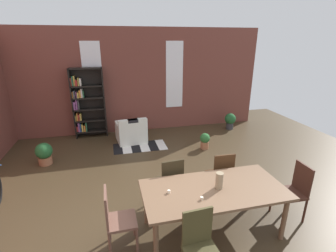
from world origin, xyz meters
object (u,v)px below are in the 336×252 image
armchair_white (131,132)px  potted_plant_by_shelf (230,120)px  dining_table (214,193)px  dining_chair_near_left (200,246)px  vase_on_table (219,181)px  bookshelf_tall (86,103)px  dining_chair_head_right (294,190)px  dining_chair_far_right (221,174)px  dining_chair_head_left (116,218)px  potted_plant_window (205,140)px  dining_chair_far_left (171,181)px  potted_plant_corner (44,153)px

armchair_white → potted_plant_by_shelf: (3.28, 0.28, 0.03)m
dining_table → dining_chair_near_left: (-0.48, -0.73, -0.17)m
vase_on_table → bookshelf_tall: size_ratio=0.12×
dining_chair_near_left → dining_chair_head_right: (1.89, 0.73, 0.00)m
vase_on_table → dining_chair_far_right: vase_on_table is taller
dining_table → potted_plant_by_shelf: 4.83m
dining_chair_head_left → potted_plant_window: size_ratio=2.16×
vase_on_table → dining_chair_near_left: bearing=-127.1°
dining_table → dining_chair_far_left: 0.88m
dining_chair_head_left → armchair_white: size_ratio=1.08×
dining_chair_near_left → bookshelf_tall: (-1.59, 5.32, 0.52)m
potted_plant_corner → dining_chair_near_left: bearing=-55.8°
dining_chair_head_right → dining_table: bearing=179.9°
vase_on_table → dining_table: bearing=180.0°
dining_chair_head_left → dining_chair_far_right: (1.89, 0.73, 0.00)m
dining_chair_near_left → potted_plant_by_shelf: (2.91, 4.89, -0.21)m
armchair_white → potted_plant_corner: armchair_white is taller
dining_chair_far_left → potted_plant_corner: (-2.52, 2.22, -0.23)m
potted_plant_by_shelf → dining_chair_far_left: bearing=-130.2°
dining_chair_near_left → potted_plant_window: 3.93m
dining_chair_far_left → potted_plant_window: size_ratio=2.16×
dining_table → dining_chair_head_left: (-1.42, -0.00, -0.17)m
dining_chair_head_right → potted_plant_window: bearing=97.5°
dining_chair_near_left → dining_chair_far_right: size_ratio=1.00×
dining_table → potted_plant_window: (1.04, 2.88, -0.44)m
dining_chair_near_left → bookshelf_tall: bearing=106.6°
potted_plant_corner → armchair_white: bearing=23.4°
dining_chair_far_right → potted_plant_window: size_ratio=2.16×
dining_chair_near_left → armchair_white: size_ratio=1.08×
potted_plant_corner → vase_on_table: bearing=-44.0°
dining_chair_near_left → bookshelf_tall: bookshelf_tall is taller
dining_chair_near_left → potted_plant_window: bearing=67.3°
dining_table → dining_chair_far_right: 0.88m
dining_table → dining_chair_head_right: bearing=-0.1°
dining_chair_far_right → bookshelf_tall: (-2.53, 3.87, 0.52)m
dining_chair_near_left → potted_plant_window: (1.51, 3.61, -0.28)m
dining_chair_head_right → potted_plant_by_shelf: 4.29m
dining_chair_near_left → potted_plant_window: size_ratio=2.16×
dining_table → potted_plant_by_shelf: (2.44, 4.16, -0.38)m
bookshelf_tall → armchair_white: bookshelf_tall is taller
dining_chair_far_right → bookshelf_tall: bookshelf_tall is taller
vase_on_table → potted_plant_corner: bearing=136.0°
armchair_white → potted_plant_corner: 2.33m
potted_plant_by_shelf → dining_table: bearing=-120.4°
dining_chair_far_right → potted_plant_by_shelf: (1.97, 3.43, -0.21)m
bookshelf_tall → potted_plant_by_shelf: bearing=-5.5°
potted_plant_by_shelf → potted_plant_corner: size_ratio=1.00×
dining_chair_head_left → dining_chair_far_right: same height
dining_table → dining_chair_head_left: size_ratio=2.20×
dining_chair_far_left → potted_plant_by_shelf: 4.50m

